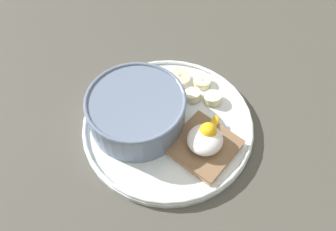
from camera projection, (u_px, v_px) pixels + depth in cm
name	position (u px, v px, depth cm)	size (l,w,h in cm)	color
ground_plane	(168.00, 130.00, 52.10)	(120.00, 120.00, 2.00)	#48473F
plate	(168.00, 124.00, 50.63)	(26.27, 26.27, 1.60)	white
oatmeal_bowl	(137.00, 110.00, 48.33)	(14.65, 14.65, 5.67)	slate
toast_slice	(204.00, 146.00, 47.21)	(9.47, 9.47, 1.37)	brown
poached_egg	(206.00, 138.00, 45.72)	(7.82, 5.05, 3.38)	white
banana_slice_front	(193.00, 95.00, 52.67)	(3.01, 3.18, 1.74)	#F9EAC0
banana_slice_left	(180.00, 78.00, 54.84)	(4.47, 4.57, 1.74)	beige
banana_slice_back	(202.00, 82.00, 54.53)	(4.09, 4.08, 1.27)	#F8EDBA
banana_slice_right	(213.00, 98.00, 52.38)	(3.54, 3.67, 1.70)	beige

